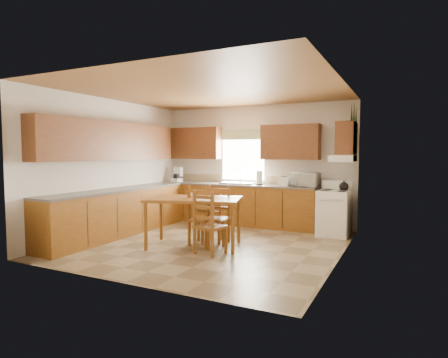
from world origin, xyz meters
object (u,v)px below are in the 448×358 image
at_px(chair_far_left, 209,218).
at_px(chair_far_right, 216,215).
at_px(chair_near_right, 210,223).
at_px(chair_near_left, 204,216).
at_px(dining_table, 194,222).
at_px(microwave, 306,180).
at_px(stove, 334,214).

distance_m(chair_far_left, chair_far_right, 0.29).
height_order(chair_near_right, chair_far_right, chair_far_right).
distance_m(chair_near_left, chair_far_right, 0.23).
bearing_deg(chair_far_left, dining_table, -91.09).
relative_size(microwave, chair_far_right, 0.47).
relative_size(microwave, chair_far_left, 0.58).
xyz_separation_m(stove, microwave, (-0.64, 0.28, 0.63)).
height_order(microwave, chair_far_left, microwave).
distance_m(dining_table, chair_far_right, 0.43).
distance_m(chair_near_left, chair_near_right, 0.57).
height_order(stove, chair_near_right, chair_near_right).
relative_size(microwave, dining_table, 0.31).
xyz_separation_m(stove, chair_near_left, (-1.91, -1.79, 0.09)).
bearing_deg(microwave, dining_table, -117.87).
distance_m(chair_near_right, chair_far_right, 0.67).
bearing_deg(chair_near_left, chair_far_right, -114.98).
bearing_deg(chair_far_right, microwave, 49.29).
bearing_deg(microwave, chair_far_left, -123.98).
bearing_deg(microwave, stove, -19.31).
height_order(stove, chair_near_left, chair_near_left).
bearing_deg(chair_far_left, stove, 38.74).
relative_size(stove, dining_table, 0.55).
bearing_deg(chair_far_right, chair_near_right, -79.85).
relative_size(stove, chair_near_right, 0.86).
xyz_separation_m(dining_table, chair_far_left, (0.04, 0.49, 0.00)).
bearing_deg(chair_near_left, microwave, -111.60).
relative_size(dining_table, chair_far_left, 1.86).
height_order(stove, dining_table, stove).
bearing_deg(stove, chair_near_left, -134.17).
bearing_deg(chair_near_right, stove, -113.65).
xyz_separation_m(microwave, chair_far_right, (-1.14, -1.88, -0.55)).
bearing_deg(microwave, chair_far_right, -116.82).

